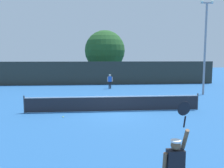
# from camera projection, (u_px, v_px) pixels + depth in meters

# --- Properties ---
(ground_plane) EXTENTS (120.00, 120.00, 0.00)m
(ground_plane) POSITION_uv_depth(u_px,v_px,m) (114.00, 111.00, 14.90)
(ground_plane) COLOR #235693
(tennis_net) EXTENTS (11.01, 0.08, 1.07)m
(tennis_net) POSITION_uv_depth(u_px,v_px,m) (114.00, 103.00, 14.84)
(tennis_net) COLOR #232328
(tennis_net) RESTS_ON ground
(perimeter_fence) EXTENTS (28.39, 0.12, 2.86)m
(perimeter_fence) POSITION_uv_depth(u_px,v_px,m) (102.00, 73.00, 29.30)
(perimeter_fence) COLOR #2D332D
(perimeter_fence) RESTS_ON ground
(player_serving) EXTENTS (0.68, 0.38, 2.42)m
(player_serving) POSITION_uv_depth(u_px,v_px,m) (175.00, 163.00, 5.24)
(player_serving) COLOR black
(player_serving) RESTS_ON ground
(player_receiving) EXTENTS (0.57, 0.23, 1.55)m
(player_receiving) POSITION_uv_depth(u_px,v_px,m) (110.00, 80.00, 25.47)
(player_receiving) COLOR blue
(player_receiving) RESTS_ON ground
(tennis_ball) EXTENTS (0.07, 0.07, 0.07)m
(tennis_ball) POSITION_uv_depth(u_px,v_px,m) (63.00, 117.00, 13.37)
(tennis_ball) COLOR #CCE033
(tennis_ball) RESTS_ON ground
(light_pole) EXTENTS (1.18, 0.28, 8.37)m
(light_pole) POSITION_uv_depth(u_px,v_px,m) (205.00, 42.00, 20.97)
(light_pole) COLOR gray
(light_pole) RESTS_ON ground
(large_tree) EXTENTS (5.78, 5.78, 7.23)m
(large_tree) POSITION_uv_depth(u_px,v_px,m) (105.00, 51.00, 34.12)
(large_tree) COLOR brown
(large_tree) RESTS_ON ground
(parked_car_near) EXTENTS (1.97, 4.23, 1.69)m
(parked_car_near) POSITION_uv_depth(u_px,v_px,m) (81.00, 75.00, 34.91)
(parked_car_near) COLOR black
(parked_car_near) RESTS_ON ground
(parked_car_mid) EXTENTS (2.35, 4.38, 1.69)m
(parked_car_mid) POSITION_uv_depth(u_px,v_px,m) (143.00, 74.00, 37.17)
(parked_car_mid) COLOR black
(parked_car_mid) RESTS_ON ground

